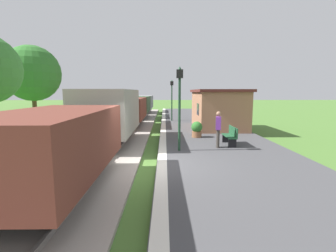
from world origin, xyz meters
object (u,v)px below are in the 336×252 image
freight_train (127,110)px  lamp_post_near (180,93)px  potted_planter (197,129)px  tree_trackside_far (32,74)px  bench_near_hut (231,135)px  bench_down_platform (199,115)px  person_waiting (218,128)px  lamp_post_far (172,93)px  station_hut (218,108)px

freight_train → lamp_post_near: (3.55, -8.38, 1.34)m
potted_planter → tree_trackside_far: size_ratio=0.16×
bench_near_hut → lamp_post_near: size_ratio=0.41×
bench_down_platform → tree_trackside_far: bearing=-152.4°
bench_near_hut → person_waiting: person_waiting is taller
person_waiting → tree_trackside_far: 12.84m
potted_planter → lamp_post_far: lamp_post_far is taller
station_hut → tree_trackside_far: bearing=-174.4°
person_waiting → lamp_post_near: size_ratio=0.46×
station_hut → potted_planter: bearing=-117.4°
person_waiting → lamp_post_far: lamp_post_far is taller
freight_train → station_hut: station_hut is taller
bench_near_hut → lamp_post_near: bearing=-156.3°
station_hut → tree_trackside_far: 12.97m
bench_down_platform → lamp_post_far: size_ratio=0.41×
tree_trackside_far → bench_near_hut: bearing=-21.8°
bench_down_platform → tree_trackside_far: (-12.05, -6.31, 3.34)m
person_waiting → lamp_post_near: lamp_post_near is taller
station_hut → lamp_post_near: (-3.25, -7.20, 1.15)m
bench_down_platform → lamp_post_far: (-2.61, -0.68, 2.08)m
freight_train → potted_planter: (4.76, -5.12, -0.74)m
person_waiting → freight_train: bearing=-42.9°
potted_planter → lamp_post_near: (-1.21, -3.26, 2.08)m
bench_near_hut → lamp_post_far: size_ratio=0.41×
station_hut → bench_near_hut: (-0.64, -6.06, -0.93)m
potted_planter → station_hut: bearing=62.6°
bench_near_hut → lamp_post_far: lamp_post_far is taller
lamp_post_far → lamp_post_near: bearing=-90.0°
person_waiting → tree_trackside_far: bearing=-13.1°
freight_train → lamp_post_far: lamp_post_far is taller
person_waiting → potted_planter: bearing=-64.0°
station_hut → person_waiting: bearing=-101.8°
bench_near_hut → potted_planter: size_ratio=1.64×
freight_train → lamp_post_near: bearing=-67.1°
bench_near_hut → person_waiting: 1.04m
freight_train → potted_planter: freight_train is taller
lamp_post_near → potted_planter: bearing=69.6°
station_hut → lamp_post_far: 5.58m
bench_near_hut → lamp_post_far: (-2.61, 10.44, 2.08)m
bench_down_platform → lamp_post_near: bearing=-102.0°
bench_near_hut → tree_trackside_far: bearing=158.2°
bench_near_hut → person_waiting: size_ratio=0.88×
freight_train → person_waiting: freight_train is taller
bench_near_hut → potted_planter: potted_planter is taller
bench_down_platform → lamp_post_near: lamp_post_near is taller
station_hut → bench_down_platform: (-0.64, 5.06, -0.93)m
person_waiting → lamp_post_far: 11.27m
person_waiting → bench_down_platform: bearing=-81.4°
bench_near_hut → station_hut: bearing=84.0°
lamp_post_far → freight_train: bearing=-137.9°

